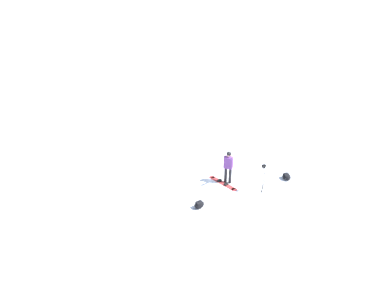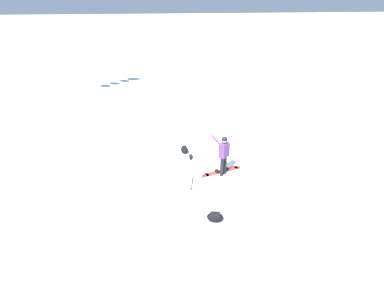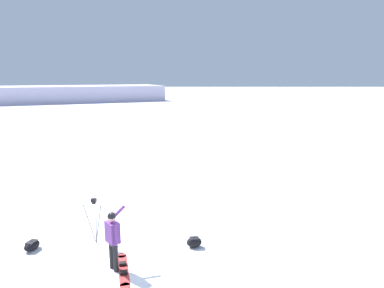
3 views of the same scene
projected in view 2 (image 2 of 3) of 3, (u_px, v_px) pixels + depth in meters
name	position (u px, v px, depth m)	size (l,w,h in m)	color
ground_plane	(202.00, 171.00, 12.65)	(300.00, 300.00, 0.00)	white
snowboarder	(224.00, 152.00, 12.00)	(0.74, 0.52, 1.69)	black
snowboard	(222.00, 171.00, 12.64)	(1.69, 0.64, 0.10)	#B23333
gear_bag_large	(184.00, 150.00, 14.09)	(0.38, 0.50, 0.33)	black
camera_tripod	(191.00, 166.00, 10.93)	(0.58, 0.52, 1.47)	#262628
gear_bag_small	(215.00, 217.00, 9.77)	(0.60, 0.49, 0.29)	black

